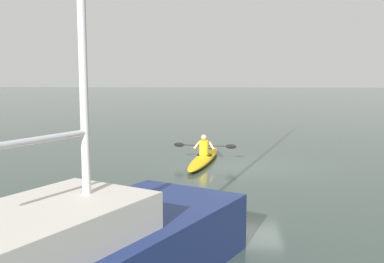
# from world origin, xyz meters

# --- Properties ---
(ground_plane) EXTENTS (160.00, 160.00, 0.00)m
(ground_plane) POSITION_xyz_m (0.00, 0.00, 0.00)
(ground_plane) COLOR #384742
(kayak) EXTENTS (1.41, 4.81, 0.27)m
(kayak) POSITION_xyz_m (1.49, -0.86, 0.14)
(kayak) COLOR #EAB214
(kayak) RESTS_ON ground
(kayaker) EXTENTS (2.32, 0.58, 0.75)m
(kayaker) POSITION_xyz_m (1.49, -0.86, 0.59)
(kayaker) COLOR yellow
(kayaker) RESTS_ON kayak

